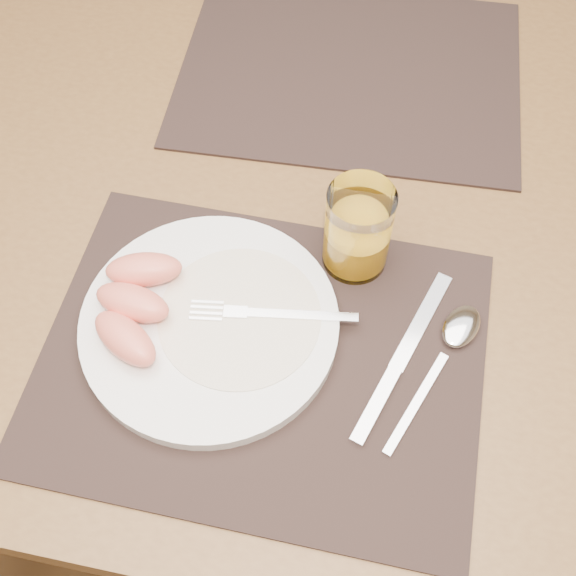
# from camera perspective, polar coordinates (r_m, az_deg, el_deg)

# --- Properties ---
(ground) EXTENTS (5.00, 5.00, 0.00)m
(ground) POSITION_cam_1_polar(r_m,az_deg,el_deg) (1.52, 0.90, -10.84)
(ground) COLOR brown
(ground) RESTS_ON ground
(table) EXTENTS (1.40, 0.90, 0.75)m
(table) POSITION_cam_1_polar(r_m,az_deg,el_deg) (0.93, 1.46, 4.03)
(table) COLOR brown
(table) RESTS_ON ground
(placemat_near) EXTENTS (0.45, 0.35, 0.00)m
(placemat_near) POSITION_cam_1_polar(r_m,az_deg,el_deg) (0.75, -2.06, -5.51)
(placemat_near) COLOR black
(placemat_near) RESTS_ON table
(placemat_far) EXTENTS (0.46, 0.37, 0.00)m
(placemat_far) POSITION_cam_1_polar(r_m,az_deg,el_deg) (1.01, 4.90, 16.67)
(placemat_far) COLOR black
(placemat_far) RESTS_ON table
(plate) EXTENTS (0.27, 0.27, 0.02)m
(plate) POSITION_cam_1_polar(r_m,az_deg,el_deg) (0.76, -6.21, -2.81)
(plate) COLOR white
(plate) RESTS_ON placemat_near
(plate_dressing) EXTENTS (0.17, 0.17, 0.00)m
(plate_dressing) POSITION_cam_1_polar(r_m,az_deg,el_deg) (0.75, -3.86, -2.23)
(plate_dressing) COLOR white
(plate_dressing) RESTS_ON plate
(fork) EXTENTS (0.18, 0.04, 0.00)m
(fork) POSITION_cam_1_polar(r_m,az_deg,el_deg) (0.75, -2.33, -2.01)
(fork) COLOR silver
(fork) RESTS_ON plate
(knife) EXTENTS (0.08, 0.21, 0.01)m
(knife) POSITION_cam_1_polar(r_m,az_deg,el_deg) (0.74, 8.49, -6.32)
(knife) COLOR silver
(knife) RESTS_ON placemat_near
(spoon) EXTENTS (0.09, 0.19, 0.01)m
(spoon) POSITION_cam_1_polar(r_m,az_deg,el_deg) (0.77, 13.04, -3.80)
(spoon) COLOR silver
(spoon) RESTS_ON placemat_near
(juice_glass) EXTENTS (0.07, 0.07, 0.11)m
(juice_glass) POSITION_cam_1_polar(r_m,az_deg,el_deg) (0.77, 5.51, 4.36)
(juice_glass) COLOR white
(juice_glass) RESTS_ON placemat_near
(grapefruit_wedges) EXTENTS (0.10, 0.15, 0.03)m
(grapefruit_wedges) POSITION_cam_1_polar(r_m,az_deg,el_deg) (0.75, -12.07, -1.15)
(grapefruit_wedges) COLOR #EA795F
(grapefruit_wedges) RESTS_ON plate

